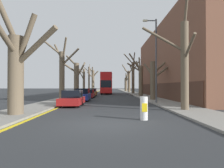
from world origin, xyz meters
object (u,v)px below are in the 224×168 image
object	(u,v)px
street_tree_right_1	(154,78)
parked_car_0	(72,99)
street_tree_left_5	(93,80)
traffic_bollard	(144,108)
street_tree_left_1	(62,72)
double_decker_bus	(107,82)
street_tree_right_3	(133,75)
parked_car_1	(82,95)
parked_car_2	(88,94)
street_tree_left_2	(76,78)
street_tree_right_5	(126,82)
lamp_post	(155,57)
street_tree_right_4	(129,80)
parked_car_3	(92,92)
street_tree_right_2	(140,78)
street_tree_left_3	(83,80)
street_tree_right_0	(184,62)
street_tree_left_4	(89,79)
street_tree_left_0	(16,66)

from	to	relation	value
street_tree_right_1	parked_car_0	distance (m)	11.17
street_tree_left_5	traffic_bollard	world-z (taller)	street_tree_left_5
street_tree_left_1	double_decker_bus	bearing A→B (deg)	79.14
street_tree_right_3	double_decker_bus	xyz separation A→B (m)	(-6.06, -0.77, -1.69)
parked_car_1	parked_car_2	bearing A→B (deg)	90.00
street_tree_right_1	street_tree_left_2	bearing A→B (deg)	147.89
street_tree_right_5	lamp_post	world-z (taller)	lamp_post
street_tree_left_2	street_tree_left_5	size ratio (longest dim) A/B	0.90
street_tree_right_4	parked_car_3	size ratio (longest dim) A/B	2.01
street_tree_right_2	street_tree_right_5	xyz separation A→B (m)	(0.13, 32.58, -0.24)
parked_car_1	parked_car_2	xyz separation A→B (m)	(0.00, 5.85, -0.08)
parked_car_0	parked_car_3	bearing A→B (deg)	90.00
street_tree_left_3	street_tree_right_0	world-z (taller)	street_tree_right_0
street_tree_left_4	street_tree_left_5	xyz separation A→B (m)	(0.11, 10.30, 0.06)
street_tree_left_1	street_tree_left_5	world-z (taller)	street_tree_left_5
street_tree_left_0	lamp_post	bearing A→B (deg)	40.01
traffic_bollard	street_tree_right_4	bearing A→B (deg)	85.72
parked_car_2	double_decker_bus	bearing A→B (deg)	80.97
street_tree_right_0	street_tree_right_2	bearing A→B (deg)	89.91
street_tree_right_0	street_tree_right_3	xyz separation A→B (m)	(0.07, 31.93, 0.87)
street_tree_left_3	street_tree_left_5	xyz separation A→B (m)	(0.26, 19.34, 0.77)
street_tree_right_5	traffic_bollard	world-z (taller)	street_tree_right_5
double_decker_bus	parked_car_1	distance (m)	21.51
street_tree_right_1	double_decker_bus	bearing A→B (deg)	106.79
street_tree_left_5	parked_car_2	world-z (taller)	street_tree_left_5
street_tree_right_0	parked_car_1	xyz separation A→B (m)	(-8.44, 9.88, -2.76)
parked_car_0	traffic_bollard	bearing A→B (deg)	-55.38
street_tree_right_5	double_decker_bus	bearing A→B (deg)	-105.39
street_tree_left_1	lamp_post	xyz separation A→B (m)	(9.76, -2.21, 1.38)
street_tree_left_1	street_tree_right_1	distance (m)	10.94
street_tree_left_3	parked_car_1	world-z (taller)	street_tree_left_3
street_tree_right_4	lamp_post	world-z (taller)	lamp_post
parked_car_2	traffic_bollard	size ratio (longest dim) A/B	3.82
street_tree_left_2	street_tree_left_0	bearing A→B (deg)	-89.98
street_tree_right_1	parked_car_1	xyz separation A→B (m)	(-8.67, -0.69, -2.01)
street_tree_left_2	street_tree_right_0	world-z (taller)	street_tree_right_0
street_tree_left_5	street_tree_right_5	bearing A→B (deg)	31.37
street_tree_right_1	traffic_bollard	world-z (taller)	street_tree_right_1
street_tree_left_4	parked_car_1	bearing A→B (deg)	-85.45
street_tree_right_3	lamp_post	world-z (taller)	street_tree_right_3
street_tree_left_3	street_tree_right_3	bearing A→B (deg)	21.43
street_tree_left_3	parked_car_1	distance (m)	18.10
street_tree_left_1	street_tree_right_5	xyz separation A→B (m)	(10.58, 45.42, -0.26)
street_tree_left_0	street_tree_left_4	world-z (taller)	street_tree_left_4
street_tree_right_2	street_tree_left_1	bearing A→B (deg)	-129.14
parked_car_3	street_tree_right_0	bearing A→B (deg)	-68.57
parked_car_2	street_tree_left_0	bearing A→B (deg)	-96.37
street_tree_right_5	parked_car_1	bearing A→B (deg)	-101.15
street_tree_right_3	street_tree_right_5	size ratio (longest dim) A/B	1.29
street_tree_left_0	street_tree_right_3	bearing A→B (deg)	72.92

